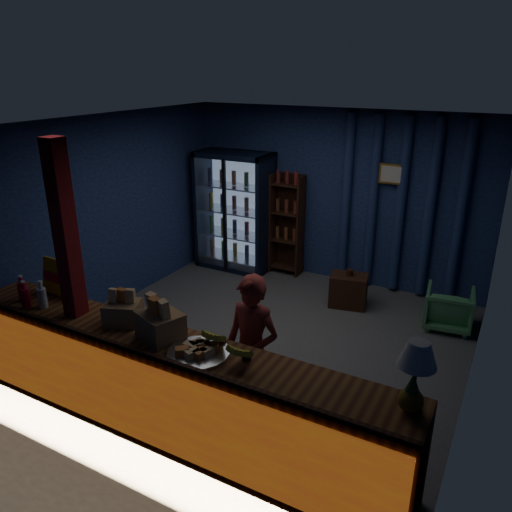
{
  "coord_description": "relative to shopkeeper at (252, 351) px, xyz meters",
  "views": [
    {
      "loc": [
        2.47,
        -4.79,
        3.15
      ],
      "look_at": [
        -0.04,
        -0.2,
        1.15
      ],
      "focal_mm": 35.0,
      "sensor_mm": 36.0,
      "label": 1
    }
  ],
  "objects": [
    {
      "name": "pineapple",
      "position": [
        1.49,
        -0.47,
        0.35
      ],
      "size": [
        0.17,
        0.17,
        0.3
      ],
      "color": "olive",
      "rests_on": "counter"
    },
    {
      "name": "yellow_sign",
      "position": [
        -2.08,
        -0.3,
        0.41
      ],
      "size": [
        0.47,
        0.12,
        0.37
      ],
      "color": "#DFAC0B",
      "rests_on": "counter"
    },
    {
      "name": "ground",
      "position": [
        -0.56,
        1.38,
        -0.73
      ],
      "size": [
        4.6,
        4.6,
        0.0
      ],
      "primitive_type": "plane",
      "color": "#515154",
      "rests_on": "ground"
    },
    {
      "name": "soda_bottles",
      "position": [
        -2.14,
        -0.61,
        0.33
      ],
      "size": [
        0.37,
        0.17,
        0.28
      ],
      "color": "red",
      "rests_on": "counter"
    },
    {
      "name": "room_walls",
      "position": [
        -0.56,
        1.38,
        0.84
      ],
      "size": [
        4.6,
        4.6,
        4.6
      ],
      "color": "navy",
      "rests_on": "ground"
    },
    {
      "name": "shopkeeper",
      "position": [
        0.0,
        0.0,
        0.0
      ],
      "size": [
        0.54,
        0.37,
        1.46
      ],
      "primitive_type": "imported",
      "rotation": [
        0.0,
        0.0,
        -0.04
      ],
      "color": "maroon",
      "rests_on": "ground"
    },
    {
      "name": "beverage_cooler",
      "position": [
        -2.11,
        3.3,
        0.2
      ],
      "size": [
        1.2,
        0.62,
        1.9
      ],
      "color": "black",
      "rests_on": "ground"
    },
    {
      "name": "curtain_folds",
      "position": [
        0.44,
        3.52,
        0.57
      ],
      "size": [
        1.74,
        0.14,
        2.5
      ],
      "color": "navy",
      "rests_on": "room_walls"
    },
    {
      "name": "bottle_shelf",
      "position": [
        -1.26,
        3.44,
        0.07
      ],
      "size": [
        0.5,
        0.28,
        1.6
      ],
      "color": "#3D1D13",
      "rests_on": "ground"
    },
    {
      "name": "banana_bunches",
      "position": [
        0.05,
        -0.43,
        0.32
      ],
      "size": [
        0.57,
        0.32,
        0.19
      ],
      "color": "gold",
      "rests_on": "counter"
    },
    {
      "name": "counter",
      "position": [
        -0.56,
        -0.53,
        -0.25
      ],
      "size": [
        4.4,
        0.57,
        0.99
      ],
      "color": "brown",
      "rests_on": "ground"
    },
    {
      "name": "snack_box_centre",
      "position": [
        -1.1,
        -0.44,
        0.34
      ],
      "size": [
        0.38,
        0.35,
        0.33
      ],
      "color": "#967048",
      "rests_on": "counter"
    },
    {
      "name": "support_post",
      "position": [
        -1.61,
        -0.52,
        0.57
      ],
      "size": [
        0.16,
        0.16,
        2.6
      ],
      "primitive_type": "cube",
      "color": "maroon",
      "rests_on": "ground"
    },
    {
      "name": "pastry_tray",
      "position": [
        -0.18,
        -0.56,
        0.25
      ],
      "size": [
        0.52,
        0.52,
        0.08
      ],
      "color": "silver",
      "rests_on": "counter"
    },
    {
      "name": "snack_box_left",
      "position": [
        -0.62,
        -0.49,
        0.36
      ],
      "size": [
        0.45,
        0.41,
        0.39
      ],
      "color": "#967048",
      "rests_on": "counter"
    },
    {
      "name": "green_chair",
      "position": [
        1.34,
        2.74,
        -0.46
      ],
      "size": [
        0.63,
        0.65,
        0.53
      ],
      "primitive_type": "imported",
      "rotation": [
        0.0,
        0.0,
        3.26
      ],
      "color": "#52A460",
      "rests_on": "ground"
    },
    {
      "name": "table_lamp",
      "position": [
        1.49,
        -0.41,
        0.62
      ],
      "size": [
        0.26,
        0.26,
        0.52
      ],
      "color": "black",
      "rests_on": "counter"
    },
    {
      "name": "side_table",
      "position": [
        0.02,
        2.73,
        -0.5
      ],
      "size": [
        0.56,
        0.46,
        0.54
      ],
      "color": "#3D1D13",
      "rests_on": "ground"
    },
    {
      "name": "framed_picture",
      "position": [
        0.29,
        3.47,
        1.02
      ],
      "size": [
        0.36,
        0.04,
        0.28
      ],
      "color": "gold",
      "rests_on": "room_walls"
    }
  ]
}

